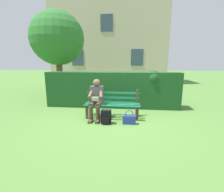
# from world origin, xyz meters

# --- Properties ---
(ground) EXTENTS (60.00, 60.00, 0.00)m
(ground) POSITION_xyz_m (0.00, 0.00, 0.00)
(ground) COLOR #517F38
(park_bench) EXTENTS (1.64, 0.55, 0.85)m
(park_bench) POSITION_xyz_m (0.00, -0.07, 0.41)
(park_bench) COLOR #4C3828
(park_bench) RESTS_ON ground
(person_seated) EXTENTS (0.44, 0.73, 1.17)m
(person_seated) POSITION_xyz_m (0.47, 0.10, 0.62)
(person_seated) COLOR #4C4C51
(person_seated) RESTS_ON ground
(hedge_backdrop) EXTENTS (4.88, 0.67, 1.38)m
(hedge_backdrop) POSITION_xyz_m (0.11, -1.21, 0.68)
(hedge_backdrop) COLOR #19471E
(hedge_backdrop) RESTS_ON ground
(tree) EXTENTS (2.68, 2.56, 4.07)m
(tree) POSITION_xyz_m (3.11, -3.24, 2.73)
(tree) COLOR brown
(tree) RESTS_ON ground
(building_facade) EXTENTS (9.09, 3.11, 7.22)m
(building_facade) POSITION_xyz_m (1.20, -9.26, 3.61)
(building_facade) COLOR #BCAD93
(building_facade) RESTS_ON ground
(backpack) EXTENTS (0.27, 0.24, 0.38)m
(backpack) POSITION_xyz_m (0.12, 0.53, 0.19)
(backpack) COLOR black
(backpack) RESTS_ON ground
(handbag) EXTENTS (0.35, 0.13, 0.39)m
(handbag) POSITION_xyz_m (-0.51, 0.49, 0.13)
(handbag) COLOR navy
(handbag) RESTS_ON ground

